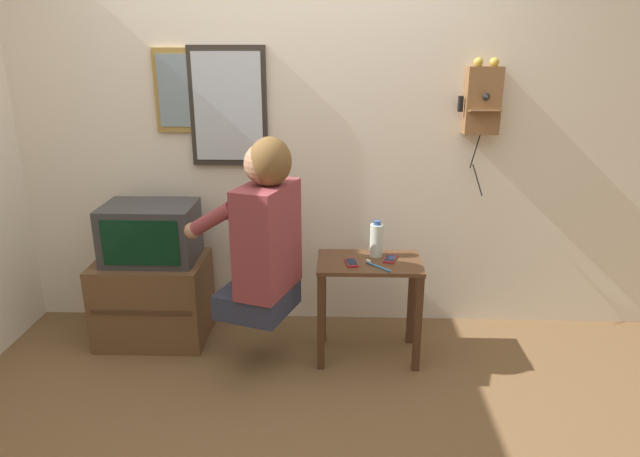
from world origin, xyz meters
TOP-DOWN VIEW (x-y plane):
  - ground_plane at (0.00, 0.00)m, footprint 14.00×14.00m
  - wall_back at (0.00, 1.07)m, footprint 6.80×0.05m
  - side_table at (0.45, 0.57)m, footprint 0.59×0.36m
  - person at (-0.12, 0.43)m, footprint 0.60×0.55m
  - tv_stand at (-0.86, 0.74)m, footprint 0.65×0.48m
  - television at (-0.84, 0.75)m, footprint 0.54×0.38m
  - wall_phone_antique at (1.11, 0.99)m, footprint 0.24×0.19m
  - framed_picture at (-0.65, 1.03)m, footprint 0.36×0.03m
  - wall_mirror at (-0.39, 1.03)m, footprint 0.46×0.03m
  - cell_phone_held at (0.35, 0.52)m, footprint 0.08×0.13m
  - cell_phone_spare at (0.57, 0.59)m, footprint 0.09×0.14m
  - water_bottle at (0.50, 0.65)m, footprint 0.08×0.08m
  - toothbrush at (0.49, 0.48)m, footprint 0.13×0.14m

SIDE VIEW (x-z plane):
  - ground_plane at x=0.00m, z-range 0.00..0.00m
  - tv_stand at x=-0.86m, z-range 0.00..0.52m
  - side_table at x=0.45m, z-range 0.16..0.76m
  - cell_phone_held at x=0.35m, z-range 0.60..0.61m
  - cell_phone_spare at x=0.57m, z-range 0.60..0.61m
  - toothbrush at x=0.49m, z-range 0.60..0.62m
  - television at x=-0.84m, z-range 0.52..0.86m
  - water_bottle at x=0.50m, z-range 0.59..0.80m
  - person at x=-0.12m, z-range 0.31..1.30m
  - wall_back at x=0.00m, z-range 0.00..2.55m
  - wall_mirror at x=-0.39m, z-range 1.04..1.75m
  - wall_phone_antique at x=1.11m, z-range 1.05..1.86m
  - framed_picture at x=-0.65m, z-range 1.25..1.74m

